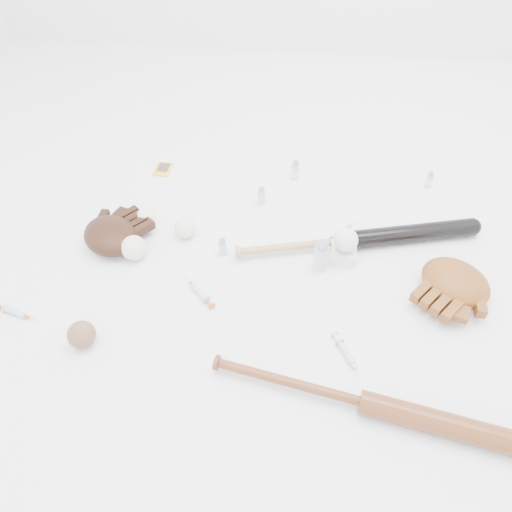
# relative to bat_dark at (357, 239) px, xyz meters

# --- Properties ---
(bat_dark) EXTENTS (0.81, 0.26, 0.06)m
(bat_dark) POSITION_rel_bat_dark_xyz_m (0.00, 0.00, 0.00)
(bat_dark) COLOR black
(bat_dark) RESTS_ON ground
(bat_wood) EXTENTS (0.81, 0.22, 0.06)m
(bat_wood) POSITION_rel_bat_dark_xyz_m (-0.01, -0.56, -0.00)
(bat_wood) COLOR brown
(bat_wood) RESTS_ON ground
(glove_dark) EXTENTS (0.32, 0.32, 0.08)m
(glove_dark) POSITION_rel_bat_dark_xyz_m (-0.79, -0.07, 0.01)
(glove_dark) COLOR black
(glove_dark) RESTS_ON ground
(glove_tan) EXTENTS (0.34, 0.34, 0.09)m
(glove_tan) POSITION_rel_bat_dark_xyz_m (0.28, -0.16, 0.01)
(glove_tan) COLOR brown
(glove_tan) RESTS_ON ground
(trading_card) EXTENTS (0.07, 0.09, 0.00)m
(trading_card) POSITION_rel_bat_dark_xyz_m (-0.71, 0.34, -0.03)
(trading_card) COLOR gold
(trading_card) RESTS_ON ground
(pedestal) EXTENTS (0.08, 0.08, 0.04)m
(pedestal) POSITION_rel_bat_dark_xyz_m (-0.04, -0.06, -0.01)
(pedestal) COLOR white
(pedestal) RESTS_ON ground
(baseball_on_pedestal) EXTENTS (0.08, 0.08, 0.08)m
(baseball_on_pedestal) POSITION_rel_bat_dark_xyz_m (-0.04, -0.06, 0.05)
(baseball_on_pedestal) COLOR white
(baseball_on_pedestal) RESTS_ON pedestal
(baseball_left) EXTENTS (0.07, 0.07, 0.07)m
(baseball_left) POSITION_rel_bat_dark_xyz_m (-0.56, -0.01, 0.01)
(baseball_left) COLOR white
(baseball_left) RESTS_ON ground
(baseball_upper) EXTENTS (0.06, 0.06, 0.06)m
(baseball_upper) POSITION_rel_bat_dark_xyz_m (-0.70, 0.03, 0.00)
(baseball_upper) COLOR white
(baseball_upper) RESTS_ON ground
(baseball_mid) EXTENTS (0.08, 0.08, 0.08)m
(baseball_mid) POSITION_rel_bat_dark_xyz_m (-0.70, -0.12, 0.01)
(baseball_mid) COLOR white
(baseball_mid) RESTS_ON ground
(baseball_aged) EXTENTS (0.08, 0.08, 0.08)m
(baseball_aged) POSITION_rel_bat_dark_xyz_m (-0.75, -0.45, 0.01)
(baseball_aged) COLOR brown
(baseball_aged) RESTS_ON ground
(syringe_0) EXTENTS (0.15, 0.07, 0.02)m
(syringe_0) POSITION_rel_bat_dark_xyz_m (-0.98, -0.37, -0.02)
(syringe_0) COLOR #ADBCC6
(syringe_0) RESTS_ON ground
(syringe_1) EXTENTS (0.13, 0.13, 0.02)m
(syringe_1) POSITION_rel_bat_dark_xyz_m (-0.47, -0.25, -0.02)
(syringe_1) COLOR #ADBCC6
(syringe_1) RESTS_ON ground
(syringe_2) EXTENTS (0.10, 0.12, 0.02)m
(syringe_2) POSITION_rel_bat_dark_xyz_m (-0.04, 0.06, -0.02)
(syringe_2) COLOR #ADBCC6
(syringe_2) RESTS_ON ground
(syringe_3) EXTENTS (0.10, 0.15, 0.02)m
(syringe_3) POSITION_rel_bat_dark_xyz_m (-0.04, -0.42, -0.02)
(syringe_3) COLOR #ADBCC6
(syringe_3) RESTS_ON ground
(vial_0) EXTENTS (0.03, 0.03, 0.07)m
(vial_0) POSITION_rel_bat_dark_xyz_m (-0.21, 0.34, 0.01)
(vial_0) COLOR silver
(vial_0) RESTS_ON ground
(vial_1) EXTENTS (0.02, 0.02, 0.06)m
(vial_1) POSITION_rel_bat_dark_xyz_m (0.27, 0.34, 0.00)
(vial_1) COLOR silver
(vial_1) RESTS_ON ground
(vial_2) EXTENTS (0.03, 0.03, 0.07)m
(vial_2) POSITION_rel_bat_dark_xyz_m (-0.32, 0.18, 0.00)
(vial_2) COLOR silver
(vial_2) RESTS_ON ground
(vial_3) EXTENTS (0.04, 0.04, 0.11)m
(vial_3) POSITION_rel_bat_dark_xyz_m (-0.12, -0.11, 0.02)
(vial_3) COLOR silver
(vial_3) RESTS_ON ground
(vial_4) EXTENTS (0.02, 0.02, 0.06)m
(vial_4) POSITION_rel_bat_dark_xyz_m (-0.42, -0.08, 0.00)
(vial_4) COLOR silver
(vial_4) RESTS_ON ground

